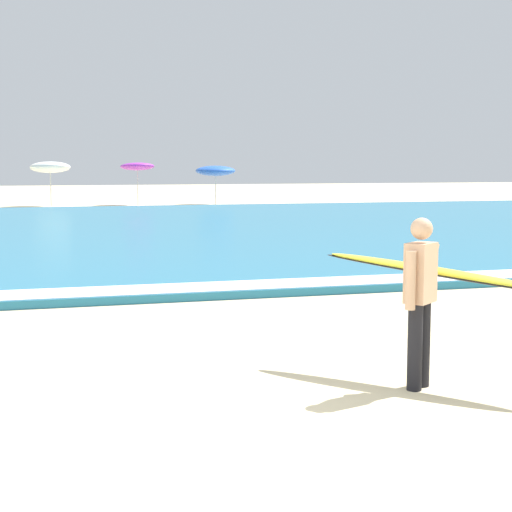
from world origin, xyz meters
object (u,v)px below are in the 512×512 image
(surfer_with_board, at_px, (430,284))
(beach_umbrella_2, at_px, (50,167))
(beach_umbrella_3, at_px, (137,167))
(beach_umbrella_4, at_px, (215,171))

(surfer_with_board, distance_m, beach_umbrella_2, 36.82)
(beach_umbrella_3, height_order, beach_umbrella_4, beach_umbrella_3)
(surfer_with_board, relative_size, beach_umbrella_3, 0.97)
(beach_umbrella_4, bearing_deg, surfer_with_board, -99.46)
(beach_umbrella_2, relative_size, beach_umbrella_3, 1.03)
(beach_umbrella_3, bearing_deg, surfer_with_board, -92.75)
(surfer_with_board, bearing_deg, beach_umbrella_2, 94.49)
(surfer_with_board, bearing_deg, beach_umbrella_3, 87.25)
(surfer_with_board, xyz_separation_m, beach_umbrella_3, (1.76, 36.74, 1.08))
(beach_umbrella_2, height_order, beach_umbrella_3, beach_umbrella_2)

